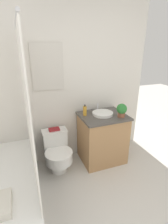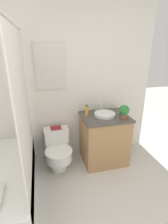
{
  "view_description": "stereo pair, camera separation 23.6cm",
  "coord_description": "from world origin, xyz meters",
  "px_view_note": "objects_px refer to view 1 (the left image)",
  "views": [
    {
      "loc": [
        -0.44,
        -0.56,
        1.8
      ],
      "look_at": [
        0.33,
        1.49,
        0.94
      ],
      "focal_mm": 28.0,
      "sensor_mm": 36.0,
      "label": 1
    },
    {
      "loc": [
        -0.21,
        -0.63,
        1.8
      ],
      "look_at": [
        0.33,
        1.49,
        0.94
      ],
      "focal_mm": 28.0,
      "sensor_mm": 36.0,
      "label": 2
    }
  ],
  "objects_px": {
    "toilet": "(57,151)",
    "book_on_tank": "(54,129)",
    "sink": "(103,113)",
    "soap_bottle": "(85,111)",
    "potted_plant": "(122,110)"
  },
  "relations": [
    {
      "from": "toilet",
      "to": "book_on_tank",
      "type": "xyz_separation_m",
      "value": [
        0.0,
        0.14,
        0.3
      ]
    },
    {
      "from": "sink",
      "to": "soap_bottle",
      "type": "relative_size",
      "value": 2.1
    },
    {
      "from": "potted_plant",
      "to": "sink",
      "type": "bearing_deg",
      "value": 142.93
    },
    {
      "from": "book_on_tank",
      "to": "sink",
      "type": "bearing_deg",
      "value": -10.62
    },
    {
      "from": "soap_bottle",
      "to": "potted_plant",
      "type": "relative_size",
      "value": 0.84
    },
    {
      "from": "book_on_tank",
      "to": "potted_plant",
      "type": "bearing_deg",
      "value": -17.78
    },
    {
      "from": "sink",
      "to": "potted_plant",
      "type": "xyz_separation_m",
      "value": [
        0.22,
        -0.17,
        0.09
      ]
    },
    {
      "from": "sink",
      "to": "book_on_tank",
      "type": "bearing_deg",
      "value": 169.38
    },
    {
      "from": "sink",
      "to": "soap_bottle",
      "type": "height_order",
      "value": "soap_bottle"
    },
    {
      "from": "toilet",
      "to": "sink",
      "type": "relative_size",
      "value": 1.67
    },
    {
      "from": "potted_plant",
      "to": "book_on_tank",
      "type": "height_order",
      "value": "potted_plant"
    },
    {
      "from": "potted_plant",
      "to": "book_on_tank",
      "type": "xyz_separation_m",
      "value": [
        -0.96,
        0.31,
        -0.29
      ]
    },
    {
      "from": "soap_bottle",
      "to": "book_on_tank",
      "type": "relative_size",
      "value": 1.05
    },
    {
      "from": "book_on_tank",
      "to": "soap_bottle",
      "type": "bearing_deg",
      "value": -8.18
    },
    {
      "from": "toilet",
      "to": "sink",
      "type": "distance_m",
      "value": 0.89
    }
  ]
}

